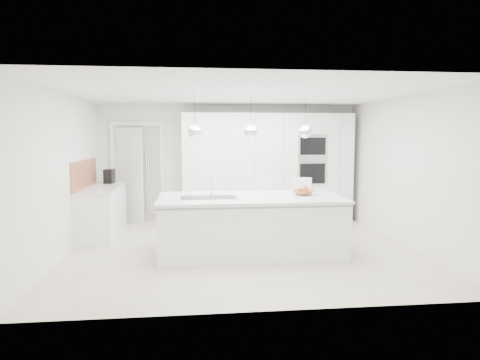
{
  "coord_description": "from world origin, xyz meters",
  "views": [
    {
      "loc": [
        -0.79,
        -6.77,
        1.85
      ],
      "look_at": [
        0.0,
        0.3,
        1.1
      ],
      "focal_mm": 32.0,
      "sensor_mm": 36.0,
      "label": 1
    }
  ],
  "objects": [
    {
      "name": "apple_b",
      "position": [
        0.92,
        -0.15,
        0.97
      ],
      "size": [
        0.09,
        0.09,
        0.09
      ],
      "primitive_type": "sphere",
      "color": "red",
      "rests_on": "fruit_bowl"
    },
    {
      "name": "pendant_left",
      "position": [
        -0.75,
        -0.3,
        1.9
      ],
      "size": [
        0.2,
        0.2,
        0.2
      ],
      "primitive_type": "sphere",
      "color": "white",
      "rests_on": "ceiling"
    },
    {
      "name": "radiator",
      "position": [
        -1.63,
        2.46,
        0.85
      ],
      "size": [
        0.32,
        0.04,
        1.4
      ],
      "primitive_type": null,
      "color": "white",
      "rests_on": "floor"
    },
    {
      "name": "island_sink",
      "position": [
        -0.55,
        -0.3,
        0.82
      ],
      "size": [
        0.84,
        0.44,
        0.18
      ],
      "primitive_type": null,
      "color": "#3F3F42",
      "rests_on": "island_worktop"
    },
    {
      "name": "espresso_machine",
      "position": [
        -2.43,
        1.88,
        1.04
      ],
      "size": [
        0.19,
        0.27,
        0.28
      ],
      "primitive_type": "cube",
      "rotation": [
        0.0,
        0.0,
        -0.1
      ],
      "color": "black",
      "rests_on": "left_worktop"
    },
    {
      "name": "oven_stack",
      "position": [
        1.7,
        1.89,
        1.35
      ],
      "size": [
        0.62,
        0.04,
        1.05
      ],
      "primitive_type": null,
      "color": "#A5A5A8",
      "rests_on": "tall_cabinets"
    },
    {
      "name": "tall_cabinets",
      "position": [
        0.8,
        2.2,
        1.15
      ],
      "size": [
        3.6,
        0.6,
        2.3
      ],
      "primitive_type": "cube",
      "color": "white",
      "rests_on": "floor"
    },
    {
      "name": "oak_backsplash",
      "position": [
        -2.74,
        1.2,
        1.15
      ],
      "size": [
        0.02,
        1.8,
        0.5
      ],
      "primitive_type": "cube",
      "color": "#B06841",
      "rests_on": "wall_left"
    },
    {
      "name": "pendant_mid",
      "position": [
        0.1,
        -0.3,
        1.9
      ],
      "size": [
        0.2,
        0.2,
        0.2
      ],
      "primitive_type": "sphere",
      "color": "white",
      "rests_on": "ceiling"
    },
    {
      "name": "bar_stool_left",
      "position": [
        0.47,
        0.66,
        0.54
      ],
      "size": [
        0.49,
        0.58,
        1.07
      ],
      "primitive_type": null,
      "rotation": [
        0.0,
        0.0,
        -0.32
      ],
      "color": "white",
      "rests_on": "floor"
    },
    {
      "name": "island_tap",
      "position": [
        -0.5,
        -0.1,
        1.05
      ],
      "size": [
        0.02,
        0.02,
        0.3
      ],
      "primitive_type": "cylinder",
      "color": "white",
      "rests_on": "island_worktop"
    },
    {
      "name": "floor",
      "position": [
        0.0,
        0.0,
        0.0
      ],
      "size": [
        5.5,
        5.5,
        0.0
      ],
      "primitive_type": "plane",
      "color": "beige",
      "rests_on": "ground"
    },
    {
      "name": "ceiling",
      "position": [
        0.0,
        0.0,
        2.5
      ],
      "size": [
        5.5,
        5.5,
        0.0
      ],
      "primitive_type": "plane",
      "rotation": [
        3.14,
        0.0,
        0.0
      ],
      "color": "white",
      "rests_on": "wall_back"
    },
    {
      "name": "left_worktop",
      "position": [
        -2.45,
        1.2,
        0.88
      ],
      "size": [
        0.62,
        1.82,
        0.04
      ],
      "primitive_type": "cube",
      "color": "silver",
      "rests_on": "left_base_cabinets"
    },
    {
      "name": "wall_back",
      "position": [
        0.0,
        2.5,
        1.25
      ],
      "size": [
        5.5,
        0.0,
        5.5
      ],
      "primitive_type": "plane",
      "rotation": [
        1.57,
        0.0,
        0.0
      ],
      "color": "white",
      "rests_on": "ground"
    },
    {
      "name": "island_worktop",
      "position": [
        0.1,
        -0.25,
        0.88
      ],
      "size": [
        2.84,
        1.4,
        0.04
      ],
      "primitive_type": "cube",
      "color": "silver",
      "rests_on": "island_base"
    },
    {
      "name": "left_base_cabinets",
      "position": [
        -2.45,
        1.2,
        0.43
      ],
      "size": [
        0.6,
        1.8,
        0.86
      ],
      "primitive_type": "cube",
      "color": "white",
      "rests_on": "floor"
    },
    {
      "name": "doorway_frame",
      "position": [
        -1.95,
        2.47,
        1.02
      ],
      "size": [
        1.11,
        0.08,
        2.13
      ],
      "primitive_type": null,
      "color": "white",
      "rests_on": "floor"
    },
    {
      "name": "wall_left",
      "position": [
        -2.75,
        0.0,
        1.25
      ],
      "size": [
        0.0,
        5.0,
        5.0
      ],
      "primitive_type": "plane",
      "rotation": [
        1.57,
        0.0,
        1.57
      ],
      "color": "white",
      "rests_on": "ground"
    },
    {
      "name": "fruit_bowl",
      "position": [
        0.96,
        -0.19,
        0.94
      ],
      "size": [
        0.38,
        0.38,
        0.08
      ],
      "primitive_type": "imported",
      "rotation": [
        0.0,
        0.0,
        0.22
      ],
      "color": "#B06841",
      "rests_on": "island_worktop"
    },
    {
      "name": "bar_stool_right",
      "position": [
        1.17,
        0.57,
        0.54
      ],
      "size": [
        0.53,
        0.6,
        1.08
      ],
      "primitive_type": null,
      "rotation": [
        0.0,
        0.0,
        -0.41
      ],
      "color": "white",
      "rests_on": "floor"
    },
    {
      "name": "banana_bunch",
      "position": [
        0.96,
        -0.17,
        1.01
      ],
      "size": [
        0.22,
        0.16,
        0.2
      ],
      "primitive_type": "torus",
      "rotation": [
        1.22,
        0.0,
        0.35
      ],
      "color": "yellow",
      "rests_on": "fruit_bowl"
    },
    {
      "name": "pendant_right",
      "position": [
        0.95,
        -0.3,
        1.9
      ],
      "size": [
        0.2,
        0.2,
        0.2
      ],
      "primitive_type": "sphere",
      "color": "white",
      "rests_on": "ceiling"
    },
    {
      "name": "island_base",
      "position": [
        0.1,
        -0.3,
        0.43
      ],
      "size": [
        2.8,
        1.2,
        0.86
      ],
      "primitive_type": "cube",
      "color": "white",
      "rests_on": "floor"
    },
    {
      "name": "apple_a",
      "position": [
        1.01,
        -0.15,
        0.97
      ],
      "size": [
        0.09,
        0.09,
        0.09
      ],
      "primitive_type": "sphere",
      "color": "red",
      "rests_on": "fruit_bowl"
    },
    {
      "name": "hallway_door",
      "position": [
        -2.2,
        2.42,
        1.0
      ],
      "size": [
        0.76,
        0.38,
        2.0
      ],
      "primitive_type": "cube",
      "rotation": [
        0.0,
        0.0,
        -0.44
      ],
      "color": "white",
      "rests_on": "floor"
    }
  ]
}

